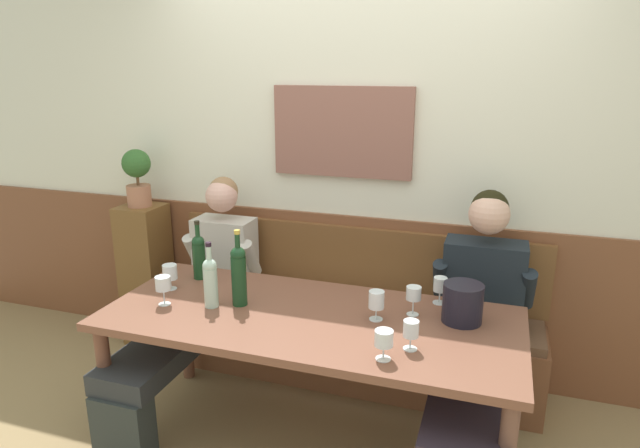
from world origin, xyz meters
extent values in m
cube|color=silver|center=(0.00, 1.09, 1.40)|extent=(6.80, 0.08, 2.80)
cube|color=#88584C|center=(-0.10, 1.03, 1.52)|extent=(0.86, 0.04, 0.54)
cube|color=brown|center=(0.00, 1.04, 0.50)|extent=(6.80, 0.03, 1.00)
cube|color=brown|center=(0.00, 0.81, 0.22)|extent=(2.33, 0.42, 0.44)
cube|color=brown|center=(0.00, 0.81, 0.47)|extent=(2.29, 0.39, 0.05)
cube|color=brown|center=(0.00, 1.00, 0.71)|extent=(2.33, 0.04, 0.45)
cube|color=brown|center=(0.00, 0.14, 0.71)|extent=(2.03, 0.87, 0.04)
cylinder|color=brown|center=(-0.95, -0.22, 0.35)|extent=(0.07, 0.07, 0.69)
cylinder|color=brown|center=(-0.95, 0.51, 0.35)|extent=(0.07, 0.07, 0.69)
cylinder|color=brown|center=(0.95, 0.51, 0.35)|extent=(0.07, 0.07, 0.69)
cube|color=#292F2D|center=(-0.81, -0.29, 0.19)|extent=(0.29, 0.14, 0.38)
cube|color=#282B2E|center=(-0.81, 0.21, 0.43)|extent=(0.32, 1.11, 0.11)
cube|color=#BAB4AA|center=(-0.81, 0.81, 0.73)|extent=(0.38, 0.21, 0.48)
sphere|color=#DDA695|center=(-0.81, 0.80, 1.12)|extent=(0.20, 0.20, 0.20)
sphere|color=#986F4C|center=(-0.81, 0.83, 1.15)|extent=(0.18, 0.18, 0.18)
cylinder|color=#BAB4AA|center=(-1.01, 0.77, 0.75)|extent=(0.08, 0.20, 0.27)
cylinder|color=#BAB4AA|center=(-0.61, 0.77, 0.75)|extent=(0.08, 0.20, 0.27)
cube|color=#2F2631|center=(0.79, 0.21, 0.43)|extent=(0.37, 1.11, 0.11)
cube|color=black|center=(0.79, 0.81, 0.74)|extent=(0.44, 0.21, 0.49)
sphere|color=#DAA78F|center=(0.79, 0.80, 1.14)|extent=(0.22, 0.22, 0.22)
sphere|color=black|center=(0.79, 0.83, 1.17)|extent=(0.20, 0.20, 0.20)
cylinder|color=black|center=(0.56, 0.77, 0.75)|extent=(0.08, 0.20, 0.27)
cylinder|color=black|center=(1.02, 0.77, 0.75)|extent=(0.08, 0.20, 0.27)
cylinder|color=black|center=(0.71, 0.31, 0.83)|extent=(0.19, 0.19, 0.19)
cylinder|color=#16391D|center=(-0.38, 0.15, 0.86)|extent=(0.08, 0.08, 0.26)
sphere|color=#16391D|center=(-0.38, 0.15, 1.00)|extent=(0.08, 0.08, 0.08)
cylinder|color=#16391D|center=(-0.38, 0.15, 1.06)|extent=(0.03, 0.03, 0.10)
cylinder|color=gold|center=(-0.38, 0.15, 1.12)|extent=(0.03, 0.03, 0.02)
cylinder|color=#173C1E|center=(-0.76, 0.41, 0.83)|extent=(0.07, 0.07, 0.20)
sphere|color=#173C1E|center=(-0.76, 0.41, 0.95)|extent=(0.07, 0.07, 0.07)
cylinder|color=#173C1E|center=(-0.76, 0.41, 1.01)|extent=(0.03, 0.03, 0.10)
cylinder|color=black|center=(-0.76, 0.41, 1.06)|extent=(0.03, 0.03, 0.02)
cylinder|color=#B0CDBB|center=(-0.50, 0.08, 0.84)|extent=(0.07, 0.07, 0.21)
sphere|color=#B0CDBB|center=(-0.50, 0.08, 0.95)|extent=(0.07, 0.07, 0.07)
cylinder|color=#B0CDBB|center=(-0.50, 0.08, 1.01)|extent=(0.03, 0.03, 0.09)
cylinder|color=black|center=(-0.50, 0.08, 1.06)|extent=(0.03, 0.03, 0.02)
cylinder|color=silver|center=(-0.83, 0.21, 0.73)|extent=(0.06, 0.06, 0.00)
cylinder|color=silver|center=(-0.83, 0.21, 0.76)|extent=(0.01, 0.01, 0.06)
cylinder|color=silver|center=(-0.83, 0.21, 0.83)|extent=(0.08, 0.08, 0.08)
cylinder|color=#EFCF8A|center=(-0.83, 0.21, 0.80)|extent=(0.07, 0.07, 0.03)
cylinder|color=silver|center=(0.48, 0.31, 0.73)|extent=(0.06, 0.06, 0.00)
cylinder|color=silver|center=(0.48, 0.31, 0.78)|extent=(0.01, 0.01, 0.08)
cylinder|color=silver|center=(0.48, 0.31, 0.85)|extent=(0.07, 0.07, 0.06)
cylinder|color=silver|center=(-0.74, 0.03, 0.73)|extent=(0.06, 0.06, 0.00)
cylinder|color=silver|center=(-0.74, 0.03, 0.77)|extent=(0.01, 0.01, 0.08)
cylinder|color=silver|center=(-0.74, 0.03, 0.85)|extent=(0.08, 0.08, 0.07)
cylinder|color=#DEDB88|center=(-0.74, 0.03, 0.82)|extent=(0.07, 0.07, 0.02)
cylinder|color=silver|center=(0.59, 0.49, 0.73)|extent=(0.07, 0.07, 0.00)
cylinder|color=silver|center=(0.59, 0.49, 0.77)|extent=(0.01, 0.01, 0.06)
cylinder|color=silver|center=(0.59, 0.49, 0.84)|extent=(0.07, 0.07, 0.07)
cylinder|color=silver|center=(0.32, 0.20, 0.73)|extent=(0.07, 0.07, 0.00)
cylinder|color=silver|center=(0.32, 0.20, 0.77)|extent=(0.01, 0.01, 0.06)
cylinder|color=silver|center=(0.32, 0.20, 0.84)|extent=(0.07, 0.07, 0.08)
cylinder|color=#E0E688|center=(0.32, 0.20, 0.81)|extent=(0.07, 0.07, 0.03)
cylinder|color=silver|center=(0.52, -0.04, 0.73)|extent=(0.06, 0.06, 0.00)
cylinder|color=silver|center=(0.52, -0.04, 0.77)|extent=(0.01, 0.01, 0.06)
cylinder|color=silver|center=(0.52, -0.04, 0.83)|extent=(0.07, 0.07, 0.07)
cylinder|color=silver|center=(0.43, -0.16, 0.73)|extent=(0.07, 0.07, 0.00)
cylinder|color=silver|center=(0.43, -0.16, 0.77)|extent=(0.01, 0.01, 0.06)
cylinder|color=silver|center=(0.43, -0.16, 0.83)|extent=(0.08, 0.08, 0.07)
cylinder|color=#EADD8F|center=(0.43, -0.16, 0.81)|extent=(0.07, 0.07, 0.02)
cube|color=brown|center=(-1.47, 0.86, 0.50)|extent=(0.28, 0.28, 0.99)
cylinder|color=#AC6E51|center=(-1.47, 0.86, 1.06)|extent=(0.16, 0.16, 0.14)
cylinder|color=brown|center=(-1.47, 0.86, 1.17)|extent=(0.02, 0.02, 0.07)
sphere|color=#315F2A|center=(-1.47, 0.86, 1.28)|extent=(0.19, 0.19, 0.19)
camera|label=1|loc=(0.83, -2.17, 1.91)|focal=30.87mm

